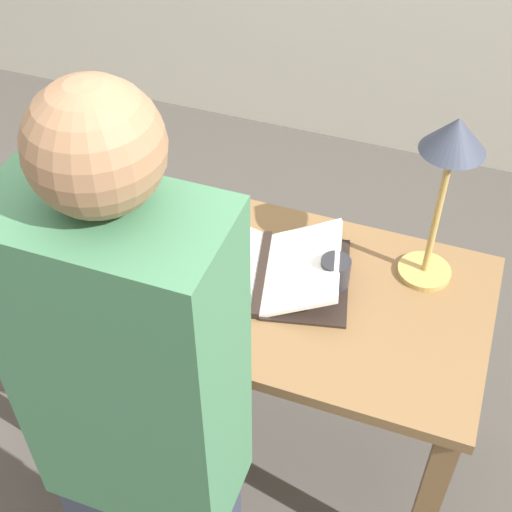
# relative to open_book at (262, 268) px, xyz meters

# --- Properties ---
(ground_plane) EXTENTS (12.00, 12.00, 0.00)m
(ground_plane) POSITION_rel_open_book_xyz_m (-0.03, -0.02, -0.77)
(ground_plane) COLOR #47423D
(reading_desk) EXTENTS (1.29, 0.63, 0.74)m
(reading_desk) POSITION_rel_open_book_xyz_m (-0.03, -0.02, -0.14)
(reading_desk) COLOR brown
(reading_desk) RESTS_ON ground_plane
(open_book) EXTENTS (0.53, 0.42, 0.09)m
(open_book) POSITION_rel_open_book_xyz_m (0.00, 0.00, 0.00)
(open_book) COLOR black
(open_book) RESTS_ON reading_desk
(book_stack_tall) EXTENTS (0.23, 0.29, 0.11)m
(book_stack_tall) POSITION_rel_open_book_xyz_m (-0.42, -0.04, 0.03)
(book_stack_tall) COLOR slate
(book_stack_tall) RESTS_ON reading_desk
(book_standing_upright) EXTENTS (0.05, 0.14, 0.22)m
(book_standing_upright) POSITION_rel_open_book_xyz_m (-0.24, -0.04, 0.08)
(book_standing_upright) COLOR brown
(book_standing_upright) RESTS_ON reading_desk
(reading_lamp) EXTENTS (0.16, 0.16, 0.49)m
(reading_lamp) POSITION_rel_open_book_xyz_m (0.41, 0.16, 0.35)
(reading_lamp) COLOR tan
(reading_lamp) RESTS_ON reading_desk
(coffee_mug) EXTENTS (0.08, 0.11, 0.09)m
(coffee_mug) POSITION_rel_open_book_xyz_m (0.19, 0.03, 0.02)
(coffee_mug) COLOR #28282D
(coffee_mug) RESTS_ON reading_desk
(person_reader) EXTENTS (0.36, 0.21, 1.68)m
(person_reader) POSITION_rel_open_book_xyz_m (0.00, -0.67, 0.06)
(person_reader) COLOR #2D3342
(person_reader) RESTS_ON ground_plane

